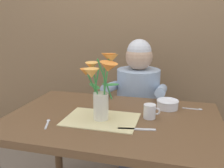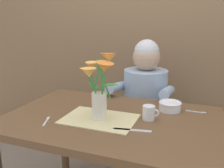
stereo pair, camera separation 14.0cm
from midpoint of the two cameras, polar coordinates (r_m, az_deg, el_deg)
wood_panel_backdrop at (r=2.32m, az=11.27°, el=13.76°), size 4.00×0.10×2.50m
dining_table at (r=1.44m, az=2.66°, el=-11.28°), size 1.20×0.80×0.74m
seated_person at (r=2.01m, az=9.54°, el=-6.27°), size 0.45×0.47×1.14m
striped_placemat at (r=1.37m, az=0.02°, el=-8.16°), size 0.40×0.28×0.00m
flower_vase at (r=1.30m, az=-0.02°, el=0.20°), size 0.26×0.25×0.37m
ceramic_bowl at (r=1.54m, az=15.89°, el=-4.95°), size 0.14×0.14×0.06m
dinner_knife at (r=1.25m, az=8.02°, el=-10.66°), size 0.19×0.05×0.00m
coffee_cup at (r=1.38m, az=11.51°, el=-6.62°), size 0.09×0.07×0.08m
spoon_0 at (r=1.38m, az=-12.07°, el=-8.22°), size 0.06×0.12×0.01m
spoon_1 at (r=1.58m, az=22.10°, el=-6.13°), size 0.12×0.02×0.01m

